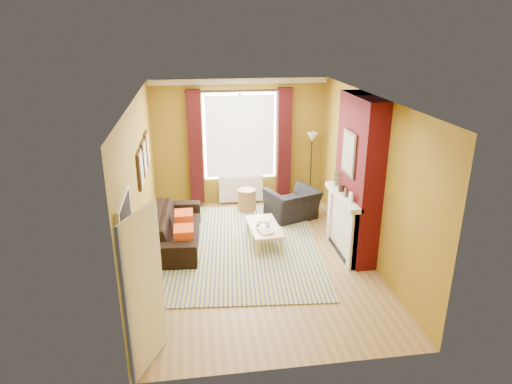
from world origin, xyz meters
TOP-DOWN VIEW (x-y plane):
  - ground at (0.00, 0.00)m, footprint 5.50×5.50m
  - room_walls at (0.64, 0.28)m, footprint 3.82×5.54m
  - striped_rug at (-0.21, 0.47)m, footprint 3.08×4.05m
  - sofa at (-1.42, 0.81)m, footprint 0.96×2.19m
  - armchair at (0.97, 1.64)m, footprint 1.22×1.15m
  - coffee_table at (0.19, 0.56)m, footprint 0.60×1.11m
  - wicker_stool at (0.08, 2.19)m, footprint 0.46×0.46m
  - floor_lamp at (1.55, 2.40)m, footprint 0.29×0.29m
  - book_a at (0.07, 0.26)m, footprint 0.31×0.36m
  - book_b at (0.18, 0.84)m, footprint 0.26×0.30m
  - mug at (0.25, 0.44)m, footprint 0.12×0.12m
  - tv_remote at (0.10, 0.63)m, footprint 0.10×0.17m

SIDE VIEW (x-z plane):
  - ground at x=0.00m, z-range 0.00..0.00m
  - striped_rug at x=-0.21m, z-range 0.00..0.02m
  - wicker_stool at x=0.08m, z-range 0.00..0.49m
  - sofa at x=-1.42m, z-range 0.00..0.63m
  - armchair at x=0.97m, z-range 0.00..0.64m
  - coffee_table at x=0.19m, z-range 0.14..0.50m
  - book_b at x=0.18m, z-range 0.36..0.38m
  - tv_remote at x=0.10m, z-range 0.36..0.38m
  - book_a at x=0.07m, z-range 0.36..0.39m
  - mug at x=0.25m, z-range 0.36..0.45m
  - floor_lamp at x=1.55m, z-range 0.48..2.12m
  - room_walls at x=0.64m, z-range -0.03..2.80m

